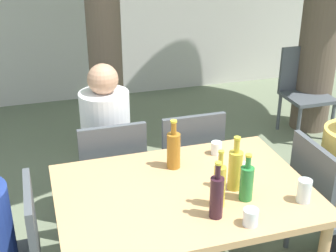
{
  "coord_description": "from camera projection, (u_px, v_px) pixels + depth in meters",
  "views": [
    {
      "loc": [
        -0.71,
        -2.05,
        2.12
      ],
      "look_at": [
        0.0,
        0.3,
        0.98
      ],
      "focal_mm": 50.0,
      "sensor_mm": 36.0,
      "label": 1
    }
  ],
  "objects": [
    {
      "name": "patio_chair_2",
      "position": [
        112.0,
        171.0,
        3.2
      ],
      "size": [
        0.44,
        0.44,
        0.88
      ],
      "rotation": [
        0.0,
        0.0,
        3.14
      ],
      "color": "#474C51",
      "rests_on": "ground_plane"
    },
    {
      "name": "green_bottle_2",
      "position": [
        247.0,
        182.0,
        2.42
      ],
      "size": [
        0.07,
        0.07,
        0.27
      ],
      "color": "#287A38",
      "rests_on": "dining_table_front"
    },
    {
      "name": "oil_cruet_4",
      "position": [
        235.0,
        169.0,
        2.51
      ],
      "size": [
        0.08,
        0.08,
        0.31
      ],
      "color": "gold",
      "rests_on": "dining_table_front"
    },
    {
      "name": "drinking_glass_3",
      "position": [
        304.0,
        191.0,
        2.42
      ],
      "size": [
        0.07,
        0.07,
        0.13
      ],
      "color": "silver",
      "rests_on": "dining_table_front"
    },
    {
      "name": "drinking_glass_0",
      "position": [
        216.0,
        148.0,
        2.9
      ],
      "size": [
        0.07,
        0.07,
        0.08
      ],
      "color": "white",
      "rests_on": "dining_table_front"
    },
    {
      "name": "dining_table_front",
      "position": [
        184.0,
        202.0,
        2.58
      ],
      "size": [
        1.38,
        0.97,
        0.73
      ],
      "color": "tan",
      "rests_on": "ground_plane"
    },
    {
      "name": "wine_bottle_3",
      "position": [
        217.0,
        196.0,
        2.27
      ],
      "size": [
        0.07,
        0.07,
        0.31
      ],
      "color": "#331923",
      "rests_on": "dining_table_front"
    },
    {
      "name": "person_seated_2",
      "position": [
        105.0,
        150.0,
        3.38
      ],
      "size": [
        0.34,
        0.57,
        1.21
      ],
      "rotation": [
        0.0,
        0.0,
        3.14
      ],
      "color": "#383842",
      "rests_on": "ground_plane"
    },
    {
      "name": "oil_cruet_1",
      "position": [
        219.0,
        185.0,
        2.36
      ],
      "size": [
        0.06,
        0.06,
        0.32
      ],
      "color": "gold",
      "rests_on": "dining_table_front"
    },
    {
      "name": "drinking_glass_2",
      "position": [
        251.0,
        217.0,
        2.25
      ],
      "size": [
        0.07,
        0.07,
        0.09
      ],
      "color": "white",
      "rests_on": "dining_table_front"
    },
    {
      "name": "patio_chair_1",
      "position": [
        324.0,
        199.0,
        2.89
      ],
      "size": [
        0.44,
        0.44,
        0.88
      ],
      "rotation": [
        0.0,
        0.0,
        1.57
      ],
      "color": "#474C51",
      "rests_on": "ground_plane"
    },
    {
      "name": "amber_bottle_0",
      "position": [
        174.0,
        149.0,
        2.72
      ],
      "size": [
        0.08,
        0.08,
        0.3
      ],
      "color": "#9E661E",
      "rests_on": "dining_table_front"
    },
    {
      "name": "patio_chair_3",
      "position": [
        188.0,
        160.0,
        3.34
      ],
      "size": [
        0.44,
        0.44,
        0.88
      ],
      "rotation": [
        0.0,
        0.0,
        3.14
      ],
      "color": "#474C51",
      "rests_on": "ground_plane"
    },
    {
      "name": "patio_chair_4",
      "position": [
        304.0,
        87.0,
        4.73
      ],
      "size": [
        0.44,
        0.44,
        0.88
      ],
      "color": "#474C51",
      "rests_on": "ground_plane"
    },
    {
      "name": "drinking_glass_1",
      "position": [
        243.0,
        172.0,
        2.62
      ],
      "size": [
        0.07,
        0.07,
        0.1
      ],
      "color": "white",
      "rests_on": "dining_table_front"
    }
  ]
}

